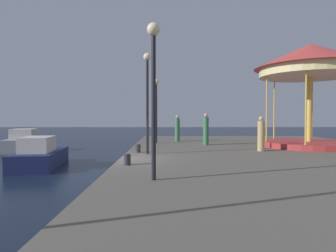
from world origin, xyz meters
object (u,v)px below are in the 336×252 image
(bollard_center, at_px, (138,148))
(bollard_south, at_px, (127,159))
(person_mid_promenade, at_px, (206,130))
(lamp_post_near_edge, at_px, (154,73))
(person_near_carousel, at_px, (177,129))
(lamp_post_mid_promenade, at_px, (147,86))
(motorboat_grey, at_px, (25,143))
(person_by_the_water, at_px, (261,135))
(motorboat_navy, at_px, (40,156))
(lamp_post_far_end, at_px, (156,99))
(carousel, at_px, (310,69))

(bollard_center, bearing_deg, bollard_south, -90.57)
(person_mid_promenade, bearing_deg, bollard_south, -117.31)
(lamp_post_near_edge, xyz_separation_m, person_near_carousel, (1.16, 12.73, -2.05))
(lamp_post_mid_promenade, height_order, person_near_carousel, lamp_post_mid_promenade)
(motorboat_grey, height_order, person_mid_promenade, person_mid_promenade)
(bollard_center, height_order, person_by_the_water, person_by_the_water)
(motorboat_navy, height_order, lamp_post_far_end, lamp_post_far_end)
(bollard_south, height_order, person_mid_promenade, person_mid_promenade)
(lamp_post_far_end, xyz_separation_m, bollard_center, (-0.73, -5.07, -2.68))
(lamp_post_mid_promenade, distance_m, bollard_center, 3.05)
(lamp_post_mid_promenade, distance_m, bollard_south, 4.33)
(lamp_post_far_end, relative_size, person_by_the_water, 2.39)
(motorboat_grey, height_order, bollard_south, motorboat_grey)
(motorboat_grey, xyz_separation_m, bollard_south, (9.00, -11.18, 0.37))
(person_mid_promenade, bearing_deg, lamp_post_near_edge, -105.72)
(person_near_carousel, bearing_deg, bollard_center, -108.33)
(lamp_post_mid_promenade, distance_m, person_by_the_water, 6.23)
(bollard_center, bearing_deg, motorboat_grey, 140.28)
(person_mid_promenade, height_order, person_by_the_water, person_mid_promenade)
(bollard_center, bearing_deg, motorboat_navy, 173.91)
(motorboat_navy, bearing_deg, person_mid_promenade, 20.35)
(motorboat_navy, distance_m, person_by_the_water, 11.18)
(motorboat_navy, height_order, bollard_center, motorboat_navy)
(lamp_post_far_end, bearing_deg, motorboat_navy, -141.49)
(carousel, height_order, person_near_carousel, carousel)
(motorboat_navy, distance_m, lamp_post_mid_promenade, 6.52)
(motorboat_grey, xyz_separation_m, person_near_carousel, (11.21, -0.95, 1.04))
(lamp_post_near_edge, xyz_separation_m, lamp_post_mid_promenade, (-0.52, 5.62, 0.24))
(motorboat_navy, height_order, lamp_post_mid_promenade, lamp_post_mid_promenade)
(lamp_post_mid_promenade, relative_size, person_by_the_water, 2.66)
(carousel, distance_m, person_by_the_water, 5.49)
(motorboat_grey, relative_size, lamp_post_mid_promenade, 0.95)
(lamp_post_near_edge, xyz_separation_m, bollard_center, (-1.01, 6.18, -2.72))
(carousel, distance_m, lamp_post_mid_promenade, 9.83)
(lamp_post_far_end, height_order, bollard_center, lamp_post_far_end)
(motorboat_navy, relative_size, person_mid_promenade, 2.33)
(motorboat_grey, height_order, lamp_post_mid_promenade, lamp_post_mid_promenade)
(carousel, height_order, bollard_center, carousel)
(carousel, height_order, lamp_post_far_end, carousel)
(lamp_post_mid_promenade, bearing_deg, bollard_south, -99.63)
(lamp_post_far_end, relative_size, bollard_center, 10.51)
(person_mid_promenade, xyz_separation_m, person_near_carousel, (-1.64, 2.76, -0.05))
(lamp_post_near_edge, distance_m, bollard_south, 3.84)
(motorboat_grey, distance_m, carousel, 19.85)
(carousel, distance_m, bollard_south, 12.38)
(motorboat_navy, bearing_deg, person_near_carousel, 40.13)
(carousel, xyz_separation_m, lamp_post_near_edge, (-8.65, -8.91, -1.54))
(person_mid_promenade, distance_m, person_near_carousel, 3.22)
(motorboat_grey, bearing_deg, lamp_post_mid_promenade, -40.24)
(bollard_center, bearing_deg, person_near_carousel, 71.67)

